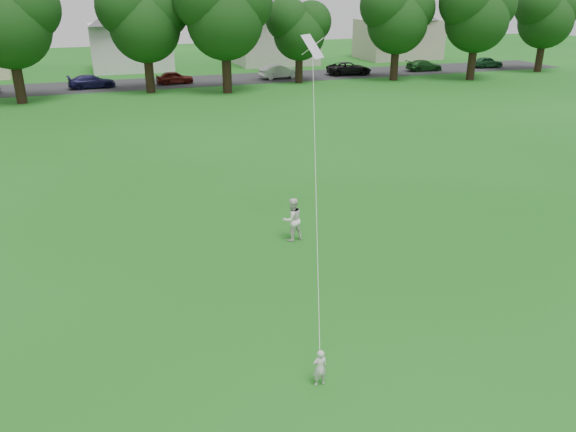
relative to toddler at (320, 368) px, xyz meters
name	(u,v)px	position (x,y,z in m)	size (l,w,h in m)	color
ground	(302,325)	(0.46, 2.37, -0.46)	(160.00, 160.00, 0.00)	#145713
street	(142,84)	(0.46, 44.37, -0.45)	(90.00, 7.00, 0.01)	#2D2D30
toddler	(320,368)	(0.00, 0.00, 0.00)	(0.33, 0.22, 0.92)	silver
older_boy	(292,219)	(2.02, 7.53, 0.32)	(0.76, 0.59, 1.56)	white
kite	(316,171)	(1.58, 4.38, 3.08)	(2.11, 4.90, 10.95)	white
tree_row	(171,13)	(2.66, 37.90, 5.92)	(83.30, 9.39, 11.49)	black
parked_cars	(197,76)	(5.35, 43.37, 0.15)	(70.98, 2.50, 1.29)	black
house_row	(115,21)	(-0.82, 54.37, 4.56)	(77.65, 13.97, 10.48)	beige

